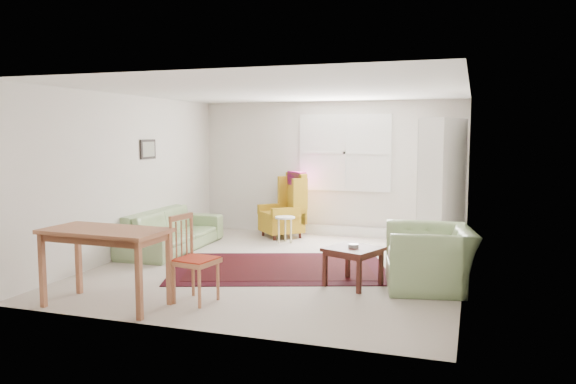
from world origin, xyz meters
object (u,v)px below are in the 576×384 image
(coffee_table, at_px, (353,266))
(cabinet, at_px, (442,184))
(stool, at_px, (285,229))
(desk, at_px, (106,268))
(sofa, at_px, (172,223))
(wingback_chair, at_px, (281,205))
(armchair, at_px, (430,251))
(desk_chair, at_px, (196,259))

(coffee_table, distance_m, cabinet, 2.93)
(stool, bearing_deg, desk, -99.98)
(sofa, distance_m, wingback_chair, 2.11)
(stool, distance_m, desk, 4.12)
(coffee_table, relative_size, cabinet, 0.28)
(armchair, relative_size, coffee_table, 1.94)
(sofa, height_order, desk, sofa)
(armchair, distance_m, coffee_table, 0.96)
(armchair, height_order, wingback_chair, wingback_chair)
(armchair, distance_m, desk_chair, 2.86)
(sofa, distance_m, armchair, 4.32)
(armchair, bearing_deg, desk, -71.20)
(coffee_table, relative_size, desk, 0.44)
(wingback_chair, bearing_deg, cabinet, 41.79)
(armchair, bearing_deg, sofa, -114.49)
(cabinet, bearing_deg, desk_chair, -99.14)
(wingback_chair, bearing_deg, desk_chair, -38.56)
(sofa, bearing_deg, desk, -165.30)
(stool, xyz_separation_m, cabinet, (2.62, 0.29, 0.85))
(sofa, bearing_deg, coffee_table, -112.43)
(sofa, height_order, desk_chair, desk_chair)
(wingback_chair, distance_m, cabinet, 2.91)
(cabinet, xyz_separation_m, desk_chair, (-2.46, -3.90, -0.58))
(desk, distance_m, desk_chair, 0.98)
(armchair, xyz_separation_m, cabinet, (0.00, 2.45, 0.62))
(coffee_table, bearing_deg, desk_chair, -141.46)
(coffee_table, distance_m, desk, 2.95)
(wingback_chair, xyz_separation_m, cabinet, (2.86, -0.21, 0.48))
(cabinet, distance_m, desk_chair, 4.65)
(armchair, height_order, desk, armchair)
(stool, bearing_deg, armchair, -39.46)
(coffee_table, height_order, desk, desk)
(desk_chair, bearing_deg, armchair, -50.36)
(desk, bearing_deg, coffee_table, 34.74)
(armchair, bearing_deg, cabinet, 169.22)
(cabinet, xyz_separation_m, desk, (-3.34, -4.34, -0.65))
(desk_chair, bearing_deg, desk, 126.19)
(desk, height_order, desk_chair, desk_chair)
(armchair, bearing_deg, desk_chair, -70.33)
(armchair, xyz_separation_m, wingback_chair, (-2.86, 2.65, 0.15))
(stool, relative_size, desk, 0.34)
(cabinet, distance_m, desk, 5.51)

